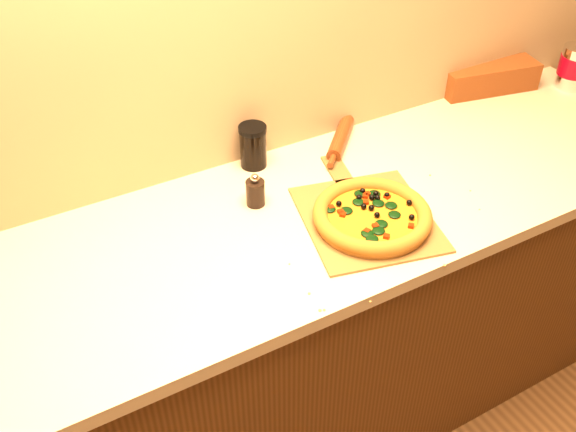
% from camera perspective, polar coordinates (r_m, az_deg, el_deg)
% --- Properties ---
extents(cabinet, '(2.80, 0.65, 0.86)m').
position_cam_1_polar(cabinet, '(2.01, -2.45, -11.74)').
color(cabinet, '#44290E').
rests_on(cabinet, ground).
extents(countertop, '(2.84, 0.68, 0.04)m').
position_cam_1_polar(countertop, '(1.68, -2.86, -1.91)').
color(countertop, beige).
rests_on(countertop, cabinet).
extents(pizza_peel, '(0.41, 0.53, 0.01)m').
position_cam_1_polar(pizza_peel, '(1.73, 6.86, 0.06)').
color(pizza_peel, brown).
rests_on(pizza_peel, countertop).
extents(pizza, '(0.31, 0.31, 0.04)m').
position_cam_1_polar(pizza, '(1.69, 7.49, 0.02)').
color(pizza, '#C68131').
rests_on(pizza, pizza_peel).
extents(pepper_grinder, '(0.05, 0.05, 0.10)m').
position_cam_1_polar(pepper_grinder, '(1.74, -2.92, 2.15)').
color(pepper_grinder, black).
rests_on(pepper_grinder, countertop).
extents(rolling_pin, '(0.24, 0.25, 0.04)m').
position_cam_1_polar(rolling_pin, '(2.01, 4.70, 6.96)').
color(rolling_pin, '#58270F').
rests_on(rolling_pin, countertop).
extents(coffee_canister, '(0.11, 0.11, 0.15)m').
position_cam_1_polar(coffee_canister, '(2.53, 24.13, 12.04)').
color(coffee_canister, silver).
rests_on(coffee_canister, countertop).
extents(bread_bag, '(0.36, 0.18, 0.10)m').
position_cam_1_polar(bread_bag, '(2.41, 17.43, 11.66)').
color(bread_bag, brown).
rests_on(bread_bag, countertop).
extents(dark_jar, '(0.08, 0.08, 0.13)m').
position_cam_1_polar(dark_jar, '(1.88, -3.12, 6.23)').
color(dark_jar, black).
rests_on(dark_jar, countertop).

